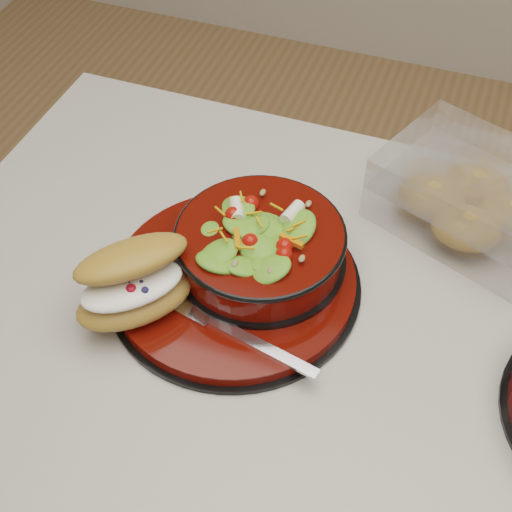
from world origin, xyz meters
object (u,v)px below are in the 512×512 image
(croissant, at_px, (135,283))
(pastry_box, at_px, (474,198))
(dinner_plate, at_px, (235,281))
(fork, at_px, (240,335))
(salad_bowl, at_px, (260,242))

(croissant, distance_m, pastry_box, 0.43)
(dinner_plate, distance_m, croissant, 0.13)
(fork, relative_size, pastry_box, 0.66)
(croissant, bearing_deg, dinner_plate, -3.74)
(croissant, bearing_deg, salad_bowl, 0.04)
(dinner_plate, height_order, salad_bowl, salad_bowl)
(dinner_plate, bearing_deg, croissant, -137.75)
(fork, bearing_deg, pastry_box, -24.03)
(salad_bowl, bearing_deg, dinner_plate, -122.31)
(croissant, xyz_separation_m, pastry_box, (0.33, 0.28, -0.02))
(salad_bowl, distance_m, croissant, 0.15)
(salad_bowl, relative_size, pastry_box, 0.76)
(dinner_plate, distance_m, fork, 0.09)
(fork, height_order, pastry_box, pastry_box)
(dinner_plate, bearing_deg, pastry_box, 39.89)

